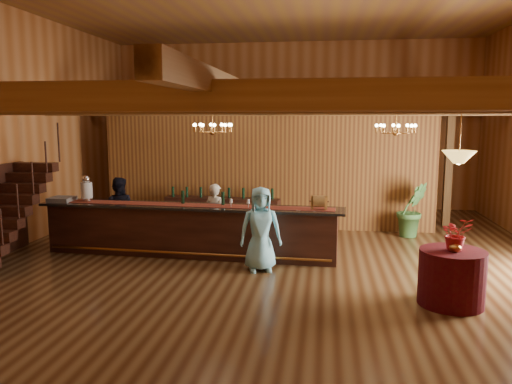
# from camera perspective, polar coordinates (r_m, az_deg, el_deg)

# --- Properties ---
(floor) EXTENTS (14.00, 14.00, 0.00)m
(floor) POSITION_cam_1_polar(r_m,az_deg,el_deg) (10.46, 1.64, -8.23)
(floor) COLOR brown
(floor) RESTS_ON ground
(wall_back) EXTENTS (12.00, 0.10, 5.50)m
(wall_back) POSITION_cam_1_polar(r_m,az_deg,el_deg) (17.00, 4.30, 7.57)
(wall_back) COLOR #AC6D3D
(wall_back) RESTS_ON floor
(wall_front) EXTENTS (12.00, 0.10, 5.50)m
(wall_front) POSITION_cam_1_polar(r_m,az_deg,el_deg) (3.17, -12.22, 3.72)
(wall_front) COLOR #AC6D3D
(wall_front) RESTS_ON floor
(beam_grid) EXTENTS (11.90, 13.90, 0.39)m
(beam_grid) POSITION_cam_1_polar(r_m,az_deg,el_deg) (10.53, 2.03, 9.74)
(beam_grid) COLOR olive
(beam_grid) RESTS_ON wall_left
(support_posts) EXTENTS (9.20, 10.20, 3.20)m
(support_posts) POSITION_cam_1_polar(r_m,az_deg,el_deg) (9.63, 1.36, 0.08)
(support_posts) COLOR olive
(support_posts) RESTS_ON floor
(partition_wall) EXTENTS (9.00, 0.18, 3.10)m
(partition_wall) POSITION_cam_1_polar(r_m,az_deg,el_deg) (13.64, 1.20, 2.33)
(partition_wall) COLOR brown
(partition_wall) RESTS_ON floor
(staircase) EXTENTS (1.00, 2.80, 2.00)m
(staircase) POSITION_cam_1_polar(r_m,az_deg,el_deg) (11.48, -26.97, -2.52)
(staircase) COLOR #3E1E13
(staircase) RESTS_ON floor
(backroom_boxes) EXTENTS (4.10, 0.60, 1.10)m
(backroom_boxes) POSITION_cam_1_polar(r_m,az_deg,el_deg) (15.72, 2.79, -0.62)
(backroom_boxes) COLOR #3E1E13
(backroom_boxes) RESTS_ON floor
(tasting_bar) EXTENTS (6.76, 1.17, 1.13)m
(tasting_bar) POSITION_cam_1_polar(r_m,az_deg,el_deg) (11.07, -7.57, -4.32)
(tasting_bar) COLOR #3E1E13
(tasting_bar) RESTS_ON floor
(beverage_dispenser) EXTENTS (0.26, 0.26, 0.60)m
(beverage_dispenser) POSITION_cam_1_polar(r_m,az_deg,el_deg) (11.96, -18.80, 0.33)
(beverage_dispenser) COLOR silver
(beverage_dispenser) RESTS_ON tasting_bar
(glass_rack_tray) EXTENTS (0.50, 0.50, 0.10)m
(glass_rack_tray) POSITION_cam_1_polar(r_m,az_deg,el_deg) (12.19, -21.31, -0.77)
(glass_rack_tray) COLOR gray
(glass_rack_tray) RESTS_ON tasting_bar
(raffle_drum) EXTENTS (0.34, 0.24, 0.30)m
(raffle_drum) POSITION_cam_1_polar(r_m,az_deg,el_deg) (10.36, 7.23, -1.10)
(raffle_drum) COLOR olive
(raffle_drum) RESTS_ON tasting_bar
(bar_bottle_0) EXTENTS (0.07, 0.07, 0.30)m
(bar_bottle_0) POSITION_cam_1_polar(r_m,az_deg,el_deg) (11.12, -8.37, -0.60)
(bar_bottle_0) COLOR black
(bar_bottle_0) RESTS_ON tasting_bar
(bar_bottle_1) EXTENTS (0.07, 0.07, 0.30)m
(bar_bottle_1) POSITION_cam_1_polar(r_m,az_deg,el_deg) (10.86, -3.80, -0.74)
(bar_bottle_1) COLOR black
(bar_bottle_1) RESTS_ON tasting_bar
(backbar_shelf) EXTENTS (3.15, 0.77, 0.88)m
(backbar_shelf) POSITION_cam_1_polar(r_m,az_deg,el_deg) (13.52, -3.88, -2.51)
(backbar_shelf) COLOR #3E1E13
(backbar_shelf) RESTS_ON floor
(round_table) EXTENTS (1.04, 1.04, 0.90)m
(round_table) POSITION_cam_1_polar(r_m,az_deg,el_deg) (8.76, 21.46, -9.09)
(round_table) COLOR #3B020B
(round_table) RESTS_ON floor
(chandelier_left) EXTENTS (0.80, 0.80, 0.55)m
(chandelier_left) POSITION_cam_1_polar(r_m,az_deg,el_deg) (10.30, -4.99, 7.34)
(chandelier_left) COLOR #AD7132
(chandelier_left) RESTS_ON beam_grid
(chandelier_right) EXTENTS (0.80, 0.80, 0.56)m
(chandelier_right) POSITION_cam_1_polar(r_m,az_deg,el_deg) (10.60, 15.68, 7.03)
(chandelier_right) COLOR #AD7132
(chandelier_right) RESTS_ON beam_grid
(pendant_lamp) EXTENTS (0.52, 0.52, 0.90)m
(pendant_lamp) POSITION_cam_1_polar(r_m,az_deg,el_deg) (8.40, 22.17, 3.73)
(pendant_lamp) COLOR #AD7132
(pendant_lamp) RESTS_ON beam_grid
(bartender) EXTENTS (0.65, 0.55, 1.51)m
(bartender) POSITION_cam_1_polar(r_m,az_deg,el_deg) (11.63, -4.66, -2.72)
(bartender) COLOR beige
(bartender) RESTS_ON floor
(staff_second) EXTENTS (0.87, 0.73, 1.62)m
(staff_second) POSITION_cam_1_polar(r_m,az_deg,el_deg) (12.31, -15.42, -2.11)
(staff_second) COLOR black
(staff_second) RESTS_ON floor
(guest) EXTENTS (0.92, 0.71, 1.68)m
(guest) POSITION_cam_1_polar(r_m,az_deg,el_deg) (9.83, 0.53, -4.26)
(guest) COLOR #83D6EF
(guest) RESTS_ON floor
(floor_plant) EXTENTS (0.93, 0.84, 1.41)m
(floor_plant) POSITION_cam_1_polar(r_m,az_deg,el_deg) (13.26, 17.40, -1.92)
(floor_plant) COLOR #3F7335
(floor_plant) RESTS_ON floor
(table_flowers) EXTENTS (0.59, 0.54, 0.54)m
(table_flowers) POSITION_cam_1_polar(r_m,az_deg,el_deg) (8.60, 21.89, -4.45)
(table_flowers) COLOR maroon
(table_flowers) RESTS_ON round_table
(table_vase) EXTENTS (0.17, 0.17, 0.30)m
(table_vase) POSITION_cam_1_polar(r_m,az_deg,el_deg) (8.51, 21.82, -5.41)
(table_vase) COLOR #AD7132
(table_vase) RESTS_ON round_table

